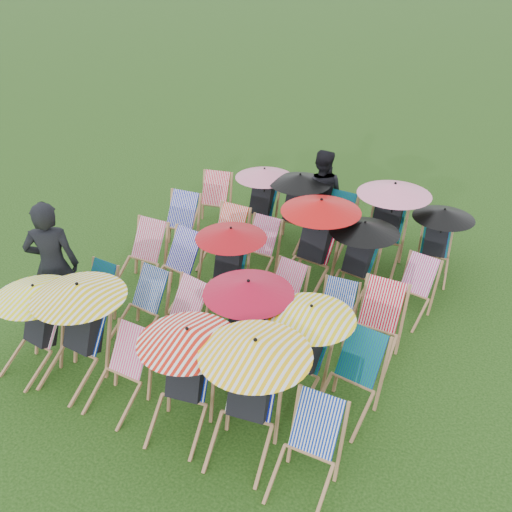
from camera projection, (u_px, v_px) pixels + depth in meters
The scene contains 33 objects.
ground at pixel (248, 316), 8.45m from camera, with size 100.00×100.00×0.00m, color black.
deckchair_0 at pixel (33, 326), 7.18m from camera, with size 1.03×1.08×1.22m.
deckchair_1 at pixel (76, 331), 6.98m from camera, with size 1.14×1.20×1.36m.
deckchair_2 at pixel (118, 373), 6.72m from camera, with size 0.61×0.84×0.89m.
deckchair_3 at pixel (183, 378), 6.28m from camera, with size 1.11×1.20×1.31m.
deckchair_4 at pixel (248, 395), 5.98m from camera, with size 1.19×1.28×1.41m.
deckchair_5 at pixel (306, 453), 5.69m from camera, with size 0.61×0.85×0.91m.
deckchair_6 at pixel (91, 297), 8.17m from camera, with size 0.58×0.78×0.82m.
deckchair_7 at pixel (139, 307), 7.89m from camera, with size 0.67×0.87×0.89m.
deckchair_8 at pixel (176, 321), 7.59m from camera, with size 0.77×0.95×0.92m.
deckchair_9 at pixel (241, 326), 7.09m from camera, with size 1.12×1.19×1.33m.
deckchair_10 at pixel (302, 349), 6.76m from camera, with size 1.06×1.13×1.25m.
deckchair_11 at pixel (350, 380), 6.59m from camera, with size 0.73×0.94×0.94m.
deckchair_12 at pixel (140, 257), 9.00m from camera, with size 0.65×0.90×0.97m.
deckchair_13 at pixel (173, 268), 8.72m from camera, with size 0.77×0.98×0.97m.
deckchair_14 at pixel (227, 266), 8.44m from camera, with size 1.05×1.13×1.25m.
deckchair_15 at pixel (279, 298), 8.10m from camera, with size 0.68×0.87×0.86m.
deckchair_16 at pixel (333, 317), 7.74m from camera, with size 0.59×0.79×0.82m.
deckchair_17 at pixel (375, 326), 7.44m from camera, with size 0.65×0.91×0.98m.
deckchair_18 at pixel (175, 226), 9.93m from camera, with size 0.71×0.95×0.98m.
deckchair_19 at pixel (223, 239), 9.53m from camera, with size 0.65×0.89×0.95m.
deckchair_20 at pixel (256, 250), 9.27m from camera, with size 0.62×0.84×0.89m.
deckchair_21 at pixel (313, 242), 8.84m from camera, with size 1.23×1.30×1.46m.
deckchair_22 at pixel (356, 258), 8.62m from camera, with size 1.05×1.11×1.24m.
deckchair_23 at pixel (411, 290), 8.29m from camera, with size 0.69×0.86×0.84m.
deckchair_24 at pixel (211, 202), 10.80m from camera, with size 0.80×0.99×0.96m.
deckchair_25 at pixel (260, 201), 10.43m from camera, with size 1.06×1.11×1.26m.
deckchair_26 at pixel (294, 208), 10.13m from camera, with size 1.08×1.13×1.28m.
deckchair_27 at pixel (331, 226), 9.92m from camera, with size 0.71×0.95×0.99m.
deckchair_28 at pixel (386, 223), 9.42m from camera, with size 1.21×1.27×1.43m.
deckchair_29 at pixel (437, 242), 9.17m from camera, with size 0.97×1.05×1.16m.
person_left at pixel (53, 266), 7.84m from camera, with size 0.70×0.46×1.93m, color black.
person_rear at pixel (321, 194), 10.26m from camera, with size 0.81×0.63×1.66m, color black.
Camera 1 is at (3.32, -6.00, 5.01)m, focal length 40.00 mm.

